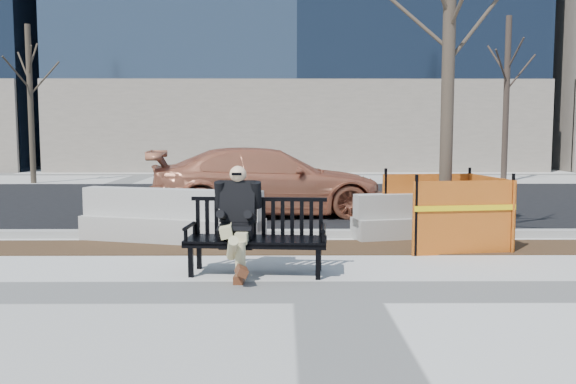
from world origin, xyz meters
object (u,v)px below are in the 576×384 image
(sedan, at_px, (268,215))
(jersey_barrier_right, at_px, (429,237))
(seated_man, at_px, (238,273))
(jersey_barrier_left, at_px, (172,242))
(bench, at_px, (256,274))
(tree_fence, at_px, (444,245))

(sedan, distance_m, jersey_barrier_right, 3.89)
(seated_man, distance_m, jersey_barrier_left, 2.49)
(jersey_barrier_left, bearing_deg, sedan, 80.90)
(bench, xyz_separation_m, sedan, (0.01, 5.39, 0.00))
(seated_man, bearing_deg, jersey_barrier_right, 45.53)
(bench, relative_size, jersey_barrier_left, 0.59)
(bench, height_order, tree_fence, tree_fence)
(tree_fence, bearing_deg, seated_man, -149.05)
(tree_fence, distance_m, jersey_barrier_right, 0.76)
(tree_fence, xyz_separation_m, sedan, (-2.84, 3.47, 0.00))
(sedan, height_order, jersey_barrier_left, sedan)
(tree_fence, height_order, jersey_barrier_left, tree_fence)
(bench, height_order, seated_man, seated_man)
(sedan, bearing_deg, tree_fence, -147.66)
(jersey_barrier_right, bearing_deg, seated_man, -152.67)
(jersey_barrier_left, bearing_deg, tree_fence, 11.87)
(bench, height_order, sedan, sedan)
(jersey_barrier_left, bearing_deg, seated_man, -44.59)
(bench, xyz_separation_m, jersey_barrier_left, (-1.46, 2.24, 0.00))
(bench, relative_size, tree_fence, 0.31)
(tree_fence, relative_size, jersey_barrier_right, 2.21)
(seated_man, xyz_separation_m, tree_fence, (3.10, 1.86, 0.00))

